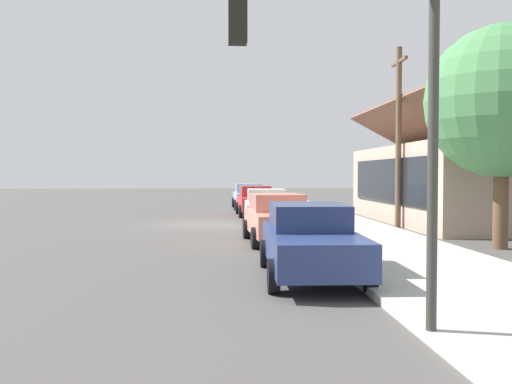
# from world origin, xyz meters

# --- Properties ---
(ground_plane) EXTENTS (120.00, 120.00, 0.00)m
(ground_plane) POSITION_xyz_m (0.00, 0.00, 0.00)
(ground_plane) COLOR #4C4947
(sidewalk_curb) EXTENTS (60.00, 4.20, 0.16)m
(sidewalk_curb) POSITION_xyz_m (0.00, 5.60, 0.08)
(sidewalk_curb) COLOR #B2AFA8
(sidewalk_curb) RESTS_ON ground
(car_skyblue) EXTENTS (4.83, 2.17, 1.59)m
(car_skyblue) POSITION_xyz_m (-10.99, 2.69, 0.82)
(car_skyblue) COLOR #8CB7E0
(car_skyblue) RESTS_ON ground
(car_cherry) EXTENTS (4.61, 2.08, 1.59)m
(car_cherry) POSITION_xyz_m (-4.86, 2.71, 0.81)
(car_cherry) COLOR red
(car_cherry) RESTS_ON ground
(car_ivory) EXTENTS (4.90, 2.14, 1.59)m
(car_ivory) POSITION_xyz_m (1.18, 2.79, 0.82)
(car_ivory) COLOR silver
(car_ivory) RESTS_ON ground
(car_coral) EXTENTS (4.48, 2.23, 1.59)m
(car_coral) POSITION_xyz_m (6.84, 2.69, 0.81)
(car_coral) COLOR #EA8C75
(car_coral) RESTS_ON ground
(car_navy) EXTENTS (4.87, 2.15, 1.59)m
(car_navy) POSITION_xyz_m (12.96, 2.74, 0.82)
(car_navy) COLOR navy
(car_navy) RESTS_ON ground
(storefront_building) EXTENTS (13.35, 7.46, 5.56)m
(storefront_building) POSITION_xyz_m (0.02, 11.98, 1.91)
(storefront_building) COLOR tan
(storefront_building) RESTS_ON ground
(shade_tree) EXTENTS (4.55, 4.55, 6.69)m
(shade_tree) POSITION_xyz_m (8.83, 9.19, 4.40)
(shade_tree) COLOR brown
(shade_tree) RESTS_ON ground
(traffic_light_main) EXTENTS (0.37, 2.79, 5.20)m
(traffic_light_main) POSITION_xyz_m (17.71, 2.54, 3.49)
(traffic_light_main) COLOR #383833
(traffic_light_main) RESTS_ON ground
(utility_pole_wooden) EXTENTS (1.80, 0.24, 7.50)m
(utility_pole_wooden) POSITION_xyz_m (2.26, 8.20, 3.93)
(utility_pole_wooden) COLOR brown
(utility_pole_wooden) RESTS_ON ground
(fire_hydrant_red) EXTENTS (0.22, 0.22, 0.71)m
(fire_hydrant_red) POSITION_xyz_m (-5.34, 4.20, 0.50)
(fire_hydrant_red) COLOR red
(fire_hydrant_red) RESTS_ON sidewalk_curb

